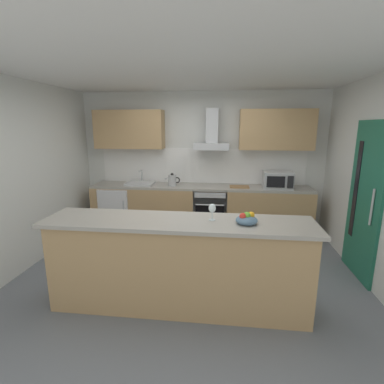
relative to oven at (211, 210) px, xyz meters
name	(u,v)px	position (x,y,z in m)	size (l,w,h in m)	color
ground	(189,273)	(-0.21, -1.55, -0.47)	(5.56, 4.79, 0.02)	slate
ceiling	(188,71)	(-0.21, -1.55, 2.15)	(5.56, 4.79, 0.02)	white
wall_back	(202,162)	(-0.21, 0.41, 0.84)	(5.56, 0.12, 2.60)	silver
wall_left	(20,176)	(-2.55, -1.55, 0.84)	(0.12, 4.79, 2.60)	silver
wall_right	(384,184)	(2.13, -1.55, 0.84)	(0.12, 4.79, 2.60)	silver
backsplash_tile	(201,166)	(-0.21, 0.33, 0.77)	(3.88, 0.02, 0.66)	white
counter_back	(200,209)	(-0.21, 0.03, -0.01)	(4.01, 0.60, 0.90)	tan
counter_island	(178,264)	(-0.22, -2.32, 0.05)	(2.85, 0.64, 1.01)	tan
upper_cabinets	(201,130)	(-0.21, 0.18, 1.45)	(3.96, 0.32, 0.70)	tan
side_door	(365,201)	(2.06, -1.31, 0.57)	(0.08, 0.85, 2.05)	#1E664C
oven	(211,210)	(0.00, 0.00, 0.00)	(0.60, 0.62, 0.80)	slate
refrigerator	(118,208)	(-1.78, 0.00, -0.03)	(0.58, 0.60, 0.85)	white
microwave	(278,180)	(1.17, -0.03, 0.59)	(0.50, 0.38, 0.30)	#B7BABC
sink	(140,183)	(-1.33, 0.01, 0.47)	(0.50, 0.40, 0.26)	silver
kettle	(172,180)	(-0.71, -0.03, 0.55)	(0.29, 0.15, 0.24)	#B7BABC
range_hood	(212,137)	(0.00, 0.13, 1.33)	(0.62, 0.45, 0.72)	#B7BABC
wine_glass	(212,209)	(0.13, -2.27, 0.68)	(0.08, 0.08, 0.18)	silver
fruit_bowl	(247,219)	(0.48, -2.34, 0.60)	(0.22, 0.22, 0.13)	slate
chopping_board	(239,187)	(0.51, -0.02, 0.45)	(0.34, 0.22, 0.02)	#9E7247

